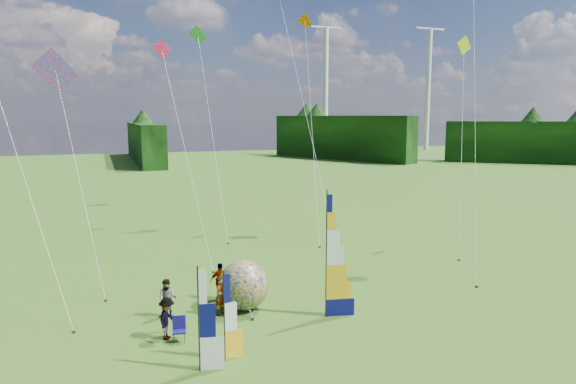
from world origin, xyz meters
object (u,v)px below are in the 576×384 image
object	(u,v)px
side_banner_far	(199,321)
spectator_c	(167,319)
spectator_a	(220,296)
spectator_d	(221,281)
kite_whale	(302,89)
camp_chair	(179,330)
side_banner_left	(224,318)
bol_inflatable	(244,285)
spectator_b	(168,299)
feather_banner_main	(326,257)

from	to	relation	value
side_banner_far	spectator_c	size ratio (longest dim) A/B	2.16
spectator_a	spectator_d	world-z (taller)	spectator_d
spectator_a	kite_whale	xyz separation A→B (m)	(9.93, 15.30, 9.77)
side_banner_far	spectator_d	distance (m)	7.07
spectator_c	kite_whale	size ratio (longest dim) A/B	0.08
camp_chair	side_banner_left	bearing A→B (deg)	-49.31
bol_inflatable	spectator_b	size ratio (longest dim) A/B	1.32
bol_inflatable	spectator_c	distance (m)	4.16
feather_banner_main	kite_whale	xyz separation A→B (m)	(5.69, 17.09, 7.94)
spectator_c	spectator_a	bearing A→B (deg)	-30.74
side_banner_far	bol_inflatable	size ratio (longest dim) A/B	1.58
side_banner_left	bol_inflatable	bearing A→B (deg)	60.66
bol_inflatable	camp_chair	distance (m)	4.08
spectator_b	camp_chair	world-z (taller)	spectator_b
side_banner_far	camp_chair	size ratio (longest dim) A/B	3.71
feather_banner_main	side_banner_left	world-z (taller)	feather_banner_main
feather_banner_main	camp_chair	size ratio (longest dim) A/B	5.59
spectator_d	feather_banner_main	bearing A→B (deg)	141.53
side_banner_far	spectator_a	distance (m)	5.10
spectator_a	spectator_b	distance (m)	2.25
spectator_c	spectator_b	bearing A→B (deg)	17.33
feather_banner_main	camp_chair	distance (m)	6.72
camp_chair	side_banner_far	bearing A→B (deg)	-73.91
feather_banner_main	spectator_c	xyz separation A→B (m)	(-6.74, 0.11, -1.86)
side_banner_far	spectator_b	world-z (taller)	side_banner_far
spectator_b	spectator_d	xyz separation A→B (m)	(2.66, 1.48, 0.02)
side_banner_left	bol_inflatable	world-z (taller)	side_banner_left
side_banner_left	kite_whale	bearing A→B (deg)	55.08
feather_banner_main	kite_whale	bearing A→B (deg)	83.01
side_banner_left	spectator_c	bearing A→B (deg)	117.78
spectator_b	kite_whale	size ratio (longest dim) A/B	0.08
spectator_c	camp_chair	distance (m)	0.67
spectator_a	kite_whale	size ratio (longest dim) A/B	0.08
side_banner_left	spectator_c	world-z (taller)	side_banner_left
side_banner_left	spectator_a	world-z (taller)	side_banner_left
spectator_a	kite_whale	bearing A→B (deg)	14.95
spectator_a	spectator_b	world-z (taller)	spectator_a
feather_banner_main	spectator_b	distance (m)	7.07
spectator_b	spectator_c	world-z (taller)	spectator_b
spectator_c	spectator_d	world-z (taller)	spectator_d
camp_chair	spectator_a	bearing A→B (deg)	54.15
spectator_b	spectator_d	world-z (taller)	spectator_d
spectator_a	spectator_c	world-z (taller)	spectator_a
feather_banner_main	bol_inflatable	bearing A→B (deg)	157.39
spectator_d	kite_whale	size ratio (longest dim) A/B	0.08
spectator_b	spectator_d	bearing A→B (deg)	47.75
spectator_a	bol_inflatable	bearing A→B (deg)	-27.53
spectator_d	bol_inflatable	bearing A→B (deg)	118.59
side_banner_far	kite_whale	distance (m)	24.79
spectator_a	spectator_d	distance (m)	2.01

